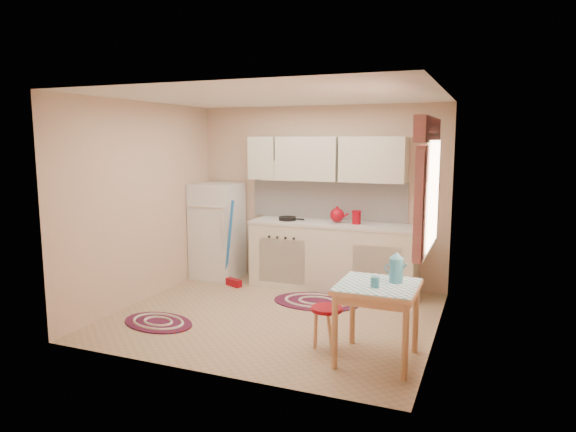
% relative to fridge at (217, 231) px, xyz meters
% --- Properties ---
extents(room_shell, '(3.64, 3.60, 2.52)m').
position_rel_fridge_xyz_m(room_shell, '(1.62, -1.01, 0.90)').
color(room_shell, tan).
rests_on(room_shell, ground).
extents(fridge, '(0.65, 0.60, 1.40)m').
position_rel_fridge_xyz_m(fridge, '(0.00, 0.00, 0.00)').
color(fridge, silver).
rests_on(fridge, ground).
extents(broom, '(0.30, 0.23, 1.20)m').
position_rel_fridge_xyz_m(broom, '(0.45, -0.35, -0.10)').
color(broom, blue).
rests_on(broom, ground).
extents(base_cabinets, '(2.25, 0.60, 0.88)m').
position_rel_fridge_xyz_m(base_cabinets, '(1.76, 0.05, -0.26)').
color(base_cabinets, beige).
rests_on(base_cabinets, ground).
extents(countertop, '(2.27, 0.62, 0.04)m').
position_rel_fridge_xyz_m(countertop, '(1.76, 0.05, 0.20)').
color(countertop, silver).
rests_on(countertop, base_cabinets).
extents(frying_pan, '(0.26, 0.26, 0.05)m').
position_rel_fridge_xyz_m(frying_pan, '(1.11, 0.00, 0.24)').
color(frying_pan, black).
rests_on(frying_pan, countertop).
extents(red_kettle, '(0.21, 0.19, 0.21)m').
position_rel_fridge_xyz_m(red_kettle, '(1.82, 0.05, 0.33)').
color(red_kettle, maroon).
rests_on(red_kettle, countertop).
extents(red_canister, '(0.15, 0.15, 0.16)m').
position_rel_fridge_xyz_m(red_canister, '(2.08, 0.05, 0.30)').
color(red_canister, maroon).
rests_on(red_canister, countertop).
extents(table, '(0.72, 0.72, 0.72)m').
position_rel_fridge_xyz_m(table, '(2.82, -2.02, -0.34)').
color(table, tan).
rests_on(table, ground).
extents(stool, '(0.41, 0.41, 0.42)m').
position_rel_fridge_xyz_m(stool, '(2.31, -1.94, -0.49)').
color(stool, maroon).
rests_on(stool, ground).
extents(coffee_pot, '(0.17, 0.15, 0.31)m').
position_rel_fridge_xyz_m(coffee_pot, '(2.96, -1.90, 0.18)').
color(coffee_pot, teal).
rests_on(coffee_pot, table).
extents(mug, '(0.09, 0.09, 0.10)m').
position_rel_fridge_xyz_m(mug, '(2.81, -2.12, 0.07)').
color(mug, teal).
rests_on(mug, table).
extents(rug_center, '(1.16, 0.83, 0.02)m').
position_rel_fridge_xyz_m(rug_center, '(1.76, -0.61, -0.69)').
color(rug_center, maroon).
rests_on(rug_center, ground).
extents(rug_left, '(0.97, 0.74, 0.02)m').
position_rel_fridge_xyz_m(rug_left, '(0.35, -1.97, -0.69)').
color(rug_left, maroon).
rests_on(rug_left, ground).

